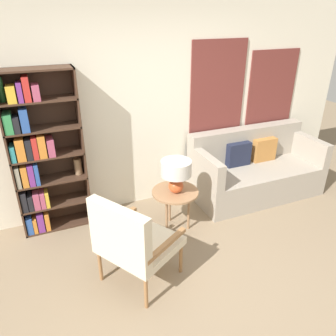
# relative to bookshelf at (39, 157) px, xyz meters

# --- Properties ---
(ground_plane) EXTENTS (14.00, 14.00, 0.00)m
(ground_plane) POSITION_rel_bookshelf_xyz_m (1.26, -1.85, -0.95)
(ground_plane) COLOR #847056
(wall_back) EXTENTS (6.40, 0.08, 2.70)m
(wall_back) POSITION_rel_bookshelf_xyz_m (1.32, 0.18, 0.40)
(wall_back) COLOR silver
(wall_back) RESTS_ON ground_plane
(bookshelf) EXTENTS (0.81, 0.30, 1.93)m
(bookshelf) POSITION_rel_bookshelf_xyz_m (0.00, 0.00, 0.00)
(bookshelf) COLOR #422B1E
(bookshelf) RESTS_ON ground_plane
(armchair) EXTENTS (0.89, 0.90, 0.96)m
(armchair) POSITION_rel_bookshelf_xyz_m (0.67, -1.32, -0.41)
(armchair) COLOR olive
(armchair) RESTS_ON ground_plane
(couch) EXTENTS (1.84, 0.84, 0.93)m
(couch) POSITION_rel_bookshelf_xyz_m (2.85, -0.25, -0.60)
(couch) COLOR #9E9384
(couch) RESTS_ON ground_plane
(side_table) EXTENTS (0.56, 0.56, 0.53)m
(side_table) POSITION_rel_bookshelf_xyz_m (1.42, -0.63, -0.48)
(side_table) COLOR #99704C
(side_table) RESTS_ON ground_plane
(table_lamp) EXTENTS (0.35, 0.35, 0.40)m
(table_lamp) POSITION_rel_bookshelf_xyz_m (1.42, -0.66, -0.15)
(table_lamp) COLOR #C65128
(table_lamp) RESTS_ON side_table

